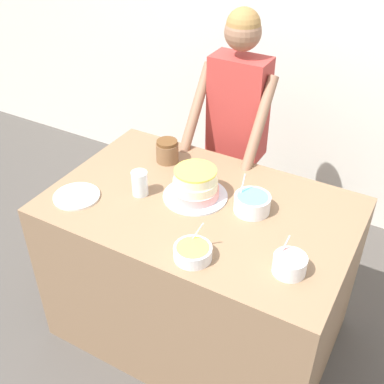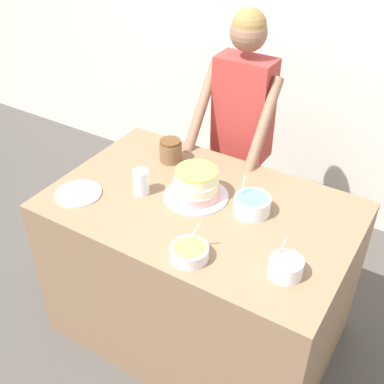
{
  "view_description": "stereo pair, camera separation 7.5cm",
  "coord_description": "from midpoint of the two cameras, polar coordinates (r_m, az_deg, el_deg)",
  "views": [
    {
      "loc": [
        0.87,
        -1.16,
        2.3
      ],
      "look_at": [
        -0.02,
        0.42,
        1.0
      ],
      "focal_mm": 45.0,
      "sensor_mm": 36.0,
      "label": 1
    },
    {
      "loc": [
        0.94,
        -1.13,
        2.3
      ],
      "look_at": [
        -0.02,
        0.42,
        1.0
      ],
      "focal_mm": 45.0,
      "sensor_mm": 36.0,
      "label": 2
    }
  ],
  "objects": [
    {
      "name": "wall_back",
      "position": [
        3.38,
        15.46,
        17.14
      ],
      "size": [
        10.0,
        0.05,
        2.6
      ],
      "color": "silver",
      "rests_on": "ground_plane"
    },
    {
      "name": "counter",
      "position": [
        2.62,
        1.76,
        -9.41
      ],
      "size": [
        1.47,
        0.94,
        0.91
      ],
      "color": "#8C6B4C",
      "rests_on": "ground_plane"
    },
    {
      "name": "person_baker",
      "position": [
        2.83,
        6.72,
        8.56
      ],
      "size": [
        0.44,
        0.45,
        1.65
      ],
      "color": "#2D2D38",
      "rests_on": "ground_plane"
    },
    {
      "name": "cake",
      "position": [
        2.33,
        1.42,
        0.81
      ],
      "size": [
        0.32,
        0.32,
        0.16
      ],
      "color": "silver",
      "rests_on": "counter"
    },
    {
      "name": "frosting_bowl_blue",
      "position": [
        2.26,
        8.09,
        -1.46
      ],
      "size": [
        0.17,
        0.17,
        0.17
      ],
      "color": "white",
      "rests_on": "counter"
    },
    {
      "name": "frosting_bowl_yellow",
      "position": [
        2.01,
        0.77,
        -7.11
      ],
      "size": [
        0.16,
        0.16,
        0.15
      ],
      "color": "white",
      "rests_on": "counter"
    },
    {
      "name": "frosting_bowl_pink",
      "position": [
        1.98,
        12.15,
        -8.65
      ],
      "size": [
        0.14,
        0.14,
        0.14
      ],
      "color": "white",
      "rests_on": "counter"
    },
    {
      "name": "drinking_glass",
      "position": [
        2.37,
        -5.16,
        1.18
      ],
      "size": [
        0.08,
        0.08,
        0.13
      ],
      "color": "silver",
      "rests_on": "counter"
    },
    {
      "name": "ceramic_plate",
      "position": [
        2.44,
        -12.46,
        -0.19
      ],
      "size": [
        0.23,
        0.23,
        0.01
      ],
      "color": "white",
      "rests_on": "counter"
    },
    {
      "name": "stoneware_jar",
      "position": [
        2.62,
        -1.73,
        4.92
      ],
      "size": [
        0.12,
        0.12,
        0.12
      ],
      "color": "brown",
      "rests_on": "counter"
    }
  ]
}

